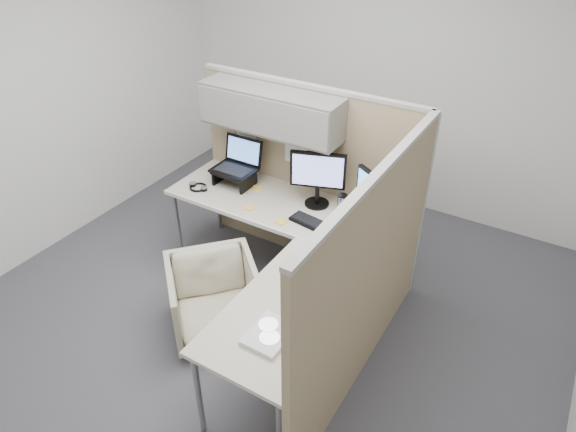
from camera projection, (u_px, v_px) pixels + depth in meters
The scene contains 19 objects.
ground at pixel (262, 315), 4.15m from camera, with size 4.50×4.50×0.00m, color #44444A.
partition_back at pixel (291, 147), 4.23m from camera, with size 2.00×0.36×1.63m.
partition_right at pixel (370, 279), 3.26m from camera, with size 0.07×2.03×1.63m.
desk at pixel (282, 243), 3.81m from camera, with size 2.00×1.98×0.73m.
office_chair at pixel (214, 295), 3.85m from camera, with size 0.64×0.60×0.66m, color beige.
monitor_left at pixel (318, 175), 4.02m from camera, with size 0.43×0.20×0.47m.
monitor_right at pixel (375, 200), 3.71m from camera, with size 0.39×0.26×0.47m.
laptop_station at pixel (236, 168), 4.39m from camera, with size 0.37×0.31×0.38m.
keyboard at pixel (314, 224), 3.92m from camera, with size 0.40×0.13×0.02m, color black.
mouse at pixel (346, 241), 3.73m from camera, with size 0.11×0.07×0.04m, color black.
travel_mug at pixel (342, 204), 4.03m from camera, with size 0.08×0.08×0.17m.
soda_can_green at pixel (364, 251), 3.55m from camera, with size 0.07×0.07×0.12m, color black.
soda_can_silver at pixel (353, 224), 3.83m from camera, with size 0.07×0.07×0.12m, color #B21E1E.
sticky_note_b at pixel (281, 222), 3.96m from camera, with size 0.08×0.08×0.01m, color yellow.
sticky_note_c at pixel (257, 188), 4.39m from camera, with size 0.08×0.08×0.01m, color yellow.
sticky_note_a at pixel (249, 208), 4.12m from camera, with size 0.08×0.08×0.01m, color yellow.
headphones at pixel (198, 187), 4.38m from camera, with size 0.19×0.16×0.03m.
paper_stack at pixel (270, 334), 2.97m from camera, with size 0.23×0.30×0.03m.
desk_clock at pixel (310, 292), 3.24m from camera, with size 0.07×0.08×0.08m.
Camera 1 is at (1.74, -2.47, 2.96)m, focal length 32.00 mm.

